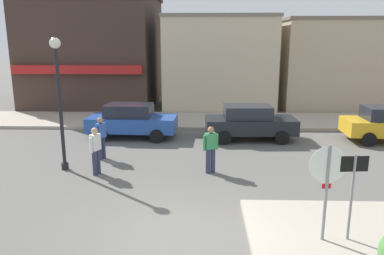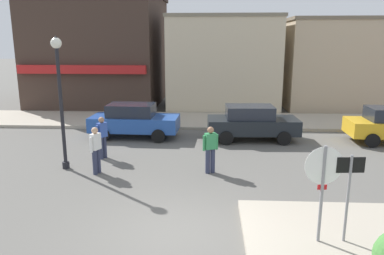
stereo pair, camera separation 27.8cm
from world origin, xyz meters
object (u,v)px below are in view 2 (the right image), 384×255
pedestrian_kerb_side (210,148)px  one_way_sign (348,190)px  stop_sign (323,182)px  parked_car_second (252,122)px  lamp_post (59,84)px  pedestrian_crossing_near (96,149)px  pedestrian_crossing_far (102,136)px  parked_car_nearest (134,120)px

pedestrian_kerb_side → one_way_sign: bearing=-57.1°
stop_sign → one_way_sign: size_ratio=1.10×
parked_car_second → pedestrian_kerb_side: (-1.83, -4.41, 0.06)m
one_way_sign → lamp_post: (-8.00, 4.71, 1.63)m
pedestrian_crossing_near → pedestrian_crossing_far: same height
stop_sign → parked_car_second: 9.01m
pedestrian_crossing_near → lamp_post: bearing=160.0°
pedestrian_crossing_near → pedestrian_kerb_side: 3.83m
one_way_sign → parked_car_second: (-1.10, 8.93, -0.52)m
one_way_sign → pedestrian_crossing_far: bearing=139.9°
stop_sign → parked_car_nearest: bearing=122.8°
stop_sign → pedestrian_crossing_near: stop_sign is taller
pedestrian_crossing_near → pedestrian_crossing_far: size_ratio=1.00×
one_way_sign → stop_sign: bearing=-176.6°
pedestrian_crossing_near → stop_sign: bearing=-34.7°
pedestrian_kerb_side → lamp_post: bearing=177.9°
parked_car_second → stop_sign: bearing=-86.6°
parked_car_nearest → pedestrian_crossing_near: pedestrian_crossing_near is taller
pedestrian_crossing_near → one_way_sign: bearing=-32.2°
pedestrian_crossing_near → parked_car_second: bearing=39.6°
lamp_post → stop_sign: bearing=-32.5°
pedestrian_crossing_far → pedestrian_crossing_near: bearing=-80.9°
stop_sign → pedestrian_crossing_far: size_ratio=1.43×
stop_sign → pedestrian_kerb_side: stop_sign is taller
one_way_sign → lamp_post: 9.42m
one_way_sign → parked_car_nearest: size_ratio=0.52×
parked_car_second → pedestrian_crossing_near: size_ratio=2.53×
parked_car_nearest → pedestrian_crossing_near: bearing=-93.3°
pedestrian_crossing_far → lamp_post: bearing=-129.4°
one_way_sign → pedestrian_crossing_far: (-7.01, 5.91, -0.46)m
stop_sign → lamp_post: size_ratio=0.51×
parked_car_second → pedestrian_crossing_near: bearing=-140.4°
parked_car_second → pedestrian_crossing_far: pedestrian_crossing_far is taller
parked_car_nearest → one_way_sign: bearing=-54.7°
one_way_sign → pedestrian_kerb_side: (-2.93, 4.52, -0.46)m
stop_sign → parked_car_second: size_ratio=0.57×
parked_car_nearest → parked_car_second: (5.37, -0.21, 0.00)m
parked_car_nearest → lamp_post: bearing=-109.1°
parked_car_nearest → pedestrian_crossing_far: size_ratio=2.52×
one_way_sign → pedestrian_kerb_side: size_ratio=1.30×
lamp_post → one_way_sign: bearing=-30.5°
pedestrian_crossing_far → stop_sign: bearing=-42.6°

